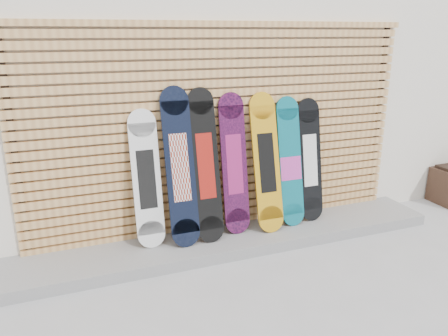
{
  "coord_description": "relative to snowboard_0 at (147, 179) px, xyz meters",
  "views": [
    {
      "loc": [
        -1.76,
        -3.25,
        2.19
      ],
      "look_at": [
        -0.23,
        0.75,
        0.85
      ],
      "focal_mm": 35.0,
      "sensor_mm": 36.0,
      "label": 1
    }
  ],
  "objects": [
    {
      "name": "concrete_step",
      "position": [
        0.87,
        -0.13,
        -0.74
      ],
      "size": [
        4.6,
        0.7,
        0.12
      ],
      "primitive_type": "cube",
      "color": "gray",
      "rests_on": "ground"
    },
    {
      "name": "snowboard_5",
      "position": [
        1.59,
        -0.03,
        0.01
      ],
      "size": [
        0.27,
        0.32,
        1.41
      ],
      "color": "#0B6070",
      "rests_on": "concrete_step"
    },
    {
      "name": "snowboard_2",
      "position": [
        0.59,
        -0.05,
        0.09
      ],
      "size": [
        0.28,
        0.38,
        1.55
      ],
      "color": "black",
      "rests_on": "concrete_step"
    },
    {
      "name": "slat_wall",
      "position": [
        0.87,
        0.16,
        0.4
      ],
      "size": [
        4.26,
        0.08,
        2.29
      ],
      "color": "tan",
      "rests_on": "ground"
    },
    {
      "name": "snowboard_4",
      "position": [
        1.28,
        -0.06,
        0.05
      ],
      "size": [
        0.29,
        0.39,
        1.47
      ],
      "color": "#C88E15",
      "rests_on": "concrete_step"
    },
    {
      "name": "snowboard_6",
      "position": [
        1.85,
        -0.01,
        0.0
      ],
      "size": [
        0.28,
        0.28,
        1.38
      ],
      "color": "black",
      "rests_on": "concrete_step"
    },
    {
      "name": "snowboard_0",
      "position": [
        0.0,
        0.0,
        0.0
      ],
      "size": [
        0.28,
        0.27,
        1.37
      ],
      "color": "white",
      "rests_on": "concrete_step"
    },
    {
      "name": "ground",
      "position": [
        1.02,
        -0.81,
        -0.8
      ],
      "size": [
        80.0,
        80.0,
        0.0
      ],
      "primitive_type": "plane",
      "color": "#99999B",
      "rests_on": "ground"
    },
    {
      "name": "building",
      "position": [
        1.52,
        2.69,
        1.0
      ],
      "size": [
        12.0,
        5.0,
        3.6
      ],
      "primitive_type": "cube",
      "color": "silver",
      "rests_on": "ground"
    },
    {
      "name": "snowboard_1",
      "position": [
        0.33,
        -0.06,
        0.1
      ],
      "size": [
        0.29,
        0.38,
        1.57
      ],
      "color": "black",
      "rests_on": "concrete_step"
    },
    {
      "name": "snowboard_3",
      "position": [
        0.93,
        -0.01,
        0.06
      ],
      "size": [
        0.28,
        0.28,
        1.48
      ],
      "color": "black",
      "rests_on": "concrete_step"
    }
  ]
}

